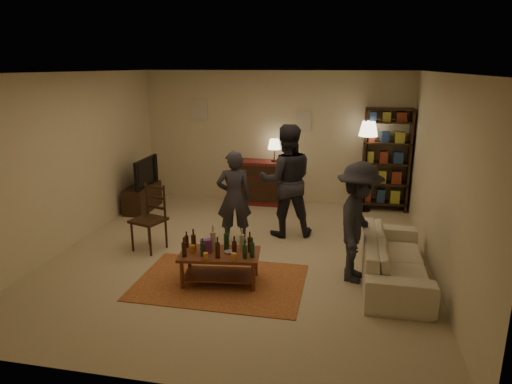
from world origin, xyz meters
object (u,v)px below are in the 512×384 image
(sofa, at_px, (394,259))
(person_by_sofa, at_px, (358,222))
(dining_chair, at_px, (151,215))
(dresser, at_px, (262,181))
(tv_stand, at_px, (142,191))
(floor_lamp, at_px, (368,135))
(coffee_table, at_px, (220,255))
(bookshelf, at_px, (386,159))
(person_left, at_px, (234,198))
(person_right, at_px, (286,181))

(sofa, bearing_deg, person_by_sofa, 99.43)
(dining_chair, relative_size, sofa, 0.50)
(dining_chair, relative_size, person_by_sofa, 0.65)
(dresser, xyz_separation_m, person_by_sofa, (1.89, -3.20, 0.33))
(tv_stand, distance_m, floor_lamp, 4.54)
(tv_stand, height_order, dresser, dresser)
(coffee_table, bearing_deg, dining_chair, 145.93)
(coffee_table, bearing_deg, sofa, 13.70)
(tv_stand, relative_size, sofa, 0.51)
(tv_stand, distance_m, bookshelf, 4.84)
(bookshelf, bearing_deg, dining_chair, -142.67)
(bookshelf, bearing_deg, dresser, -178.43)
(person_left, xyz_separation_m, person_by_sofa, (1.92, -0.95, 0.05))
(bookshelf, bearing_deg, person_left, -136.85)
(floor_lamp, bearing_deg, sofa, -83.91)
(dining_chair, distance_m, bookshelf, 4.65)
(tv_stand, xyz_separation_m, sofa, (4.64, -2.20, -0.08))
(dresser, xyz_separation_m, bookshelf, (2.44, 0.07, 0.56))
(bookshelf, distance_m, floor_lamp, 0.61)
(coffee_table, distance_m, floor_lamp, 4.24)
(dresser, distance_m, sofa, 3.93)
(dining_chair, distance_m, floor_lamp, 4.36)
(bookshelf, distance_m, person_right, 2.46)
(tv_stand, relative_size, person_right, 0.56)
(coffee_table, height_order, bookshelf, bookshelf)
(floor_lamp, xyz_separation_m, person_right, (-1.34, -1.64, -0.56))
(tv_stand, bearing_deg, floor_lamp, 11.13)
(dining_chair, xyz_separation_m, person_left, (1.21, 0.49, 0.21))
(sofa, relative_size, person_by_sofa, 1.29)
(dresser, bearing_deg, floor_lamp, -1.76)
(dresser, relative_size, sofa, 0.65)
(coffee_table, height_order, person_left, person_left)
(coffee_table, xyz_separation_m, floor_lamp, (1.93, 3.60, 1.12))
(dining_chair, distance_m, tv_stand, 2.09)
(dining_chair, height_order, person_left, person_left)
(coffee_table, xyz_separation_m, dresser, (-0.13, 3.66, 0.09))
(dining_chair, distance_m, person_right, 2.26)
(dresser, distance_m, bookshelf, 2.50)
(bookshelf, height_order, person_left, bookshelf)
(person_by_sofa, bearing_deg, coffee_table, 114.59)
(dresser, height_order, bookshelf, bookshelf)
(tv_stand, distance_m, person_left, 2.62)
(tv_stand, xyz_separation_m, floor_lamp, (4.32, 0.85, 1.12))
(dresser, relative_size, bookshelf, 0.67)
(person_left, distance_m, person_right, 0.95)
(coffee_table, height_order, sofa, coffee_table)
(floor_lamp, bearing_deg, dresser, 178.24)
(floor_lamp, bearing_deg, person_by_sofa, -93.19)
(dining_chair, xyz_separation_m, floor_lamp, (3.30, 2.67, 0.95))
(coffee_table, bearing_deg, person_left, 96.51)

